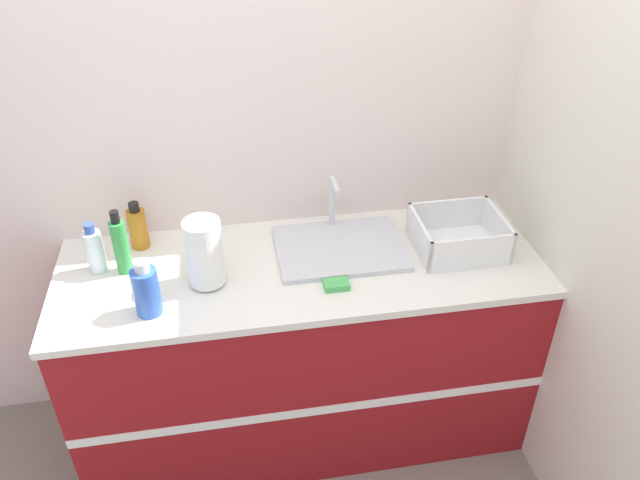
% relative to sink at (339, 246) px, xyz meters
% --- Properties ---
extents(ground_plane, '(12.00, 12.00, 0.00)m').
position_rel_sink_xyz_m(ground_plane, '(-0.16, -0.39, -0.90)').
color(ground_plane, slate).
extents(wall_back, '(4.20, 0.06, 2.60)m').
position_rel_sink_xyz_m(wall_back, '(-0.16, 0.28, 0.40)').
color(wall_back, silver).
rests_on(wall_back, ground_plane).
extents(wall_right, '(0.06, 2.64, 2.60)m').
position_rel_sink_xyz_m(wall_right, '(0.78, -0.07, 0.40)').
color(wall_right, beige).
rests_on(wall_right, ground_plane).
extents(counter_cabinet, '(1.83, 0.66, 0.88)m').
position_rel_sink_xyz_m(counter_cabinet, '(-0.16, -0.07, -0.46)').
color(counter_cabinet, maroon).
rests_on(counter_cabinet, ground_plane).
extents(sink, '(0.49, 0.37, 0.24)m').
position_rel_sink_xyz_m(sink, '(0.00, 0.00, 0.00)').
color(sink, silver).
rests_on(sink, counter_cabinet).
extents(paper_towel_roll, '(0.13, 0.13, 0.26)m').
position_rel_sink_xyz_m(paper_towel_roll, '(-0.51, -0.13, 0.11)').
color(paper_towel_roll, '#4C4C51').
rests_on(paper_towel_roll, counter_cabinet).
extents(dish_rack, '(0.33, 0.29, 0.14)m').
position_rel_sink_xyz_m(dish_rack, '(0.45, -0.07, 0.03)').
color(dish_rack, white).
rests_on(dish_rack, counter_cabinet).
extents(bottle_blue, '(0.09, 0.09, 0.21)m').
position_rel_sink_xyz_m(bottle_blue, '(-0.70, -0.25, 0.08)').
color(bottle_blue, '#2D56B7').
rests_on(bottle_blue, counter_cabinet).
extents(bottle_amber, '(0.07, 0.07, 0.20)m').
position_rel_sink_xyz_m(bottle_amber, '(-0.76, 0.15, 0.07)').
color(bottle_amber, '#B26B19').
rests_on(bottle_amber, counter_cabinet).
extents(bottle_clear, '(0.07, 0.07, 0.20)m').
position_rel_sink_xyz_m(bottle_clear, '(-0.90, 0.02, 0.07)').
color(bottle_clear, silver).
rests_on(bottle_clear, counter_cabinet).
extents(bottle_green, '(0.06, 0.06, 0.26)m').
position_rel_sink_xyz_m(bottle_green, '(-0.80, -0.00, 0.10)').
color(bottle_green, '#2D8C3D').
rests_on(bottle_green, counter_cabinet).
extents(sponge, '(0.09, 0.06, 0.02)m').
position_rel_sink_xyz_m(sponge, '(-0.06, -0.23, -0.00)').
color(sponge, '#4CB259').
rests_on(sponge, counter_cabinet).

